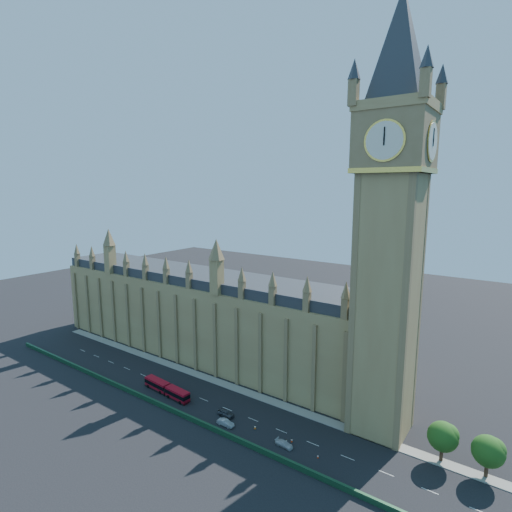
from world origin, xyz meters
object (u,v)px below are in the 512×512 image
Objects in this scene: red_bus at (167,389)px; car_grey at (225,413)px; car_silver at (226,423)px; car_white at (284,444)px.

car_grey is at bearing 6.90° from red_bus.
red_bus is 22.46m from car_silver.
car_grey reaches higher than car_white.
car_silver is 15.29m from car_white.
car_grey is at bearing 87.31° from car_white.
red_bus is 4.05× the size of car_white.
car_grey is at bearing 38.25° from car_silver.
red_bus reaches higher than car_white.
red_bus is at bearing 94.63° from car_grey.
red_bus is 3.89× the size of car_silver.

